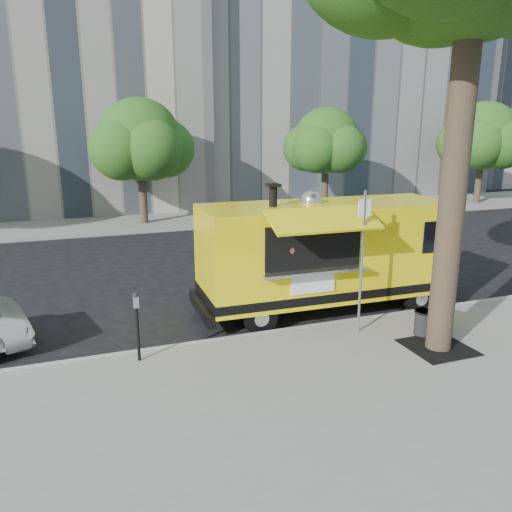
{
  "coord_description": "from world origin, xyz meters",
  "views": [
    {
      "loc": [
        -3.86,
        -10.09,
        4.35
      ],
      "look_at": [
        -0.2,
        0.0,
        1.58
      ],
      "focal_mm": 35.0,
      "sensor_mm": 36.0,
      "label": 1
    }
  ],
  "objects_px": {
    "trash_bin_left": "(424,322)",
    "trash_bin_right": "(441,315)",
    "far_tree_c": "(326,141)",
    "far_tree_b": "(140,140)",
    "food_truck": "(326,252)",
    "far_tree_d": "(484,136)",
    "parking_meter": "(137,318)",
    "sign_post": "(362,254)"
  },
  "relations": [
    {
      "from": "far_tree_d",
      "to": "far_tree_b",
      "type": "bearing_deg",
      "value": 179.7
    },
    {
      "from": "sign_post",
      "to": "parking_meter",
      "type": "distance_m",
      "value": 4.64
    },
    {
      "from": "far_tree_c",
      "to": "sign_post",
      "type": "bearing_deg",
      "value": -114.81
    },
    {
      "from": "trash_bin_left",
      "to": "trash_bin_right",
      "type": "distance_m",
      "value": 0.57
    },
    {
      "from": "parking_meter",
      "to": "trash_bin_right",
      "type": "distance_m",
      "value": 6.36
    },
    {
      "from": "parking_meter",
      "to": "trash_bin_left",
      "type": "height_order",
      "value": "parking_meter"
    },
    {
      "from": "far_tree_c",
      "to": "trash_bin_right",
      "type": "bearing_deg",
      "value": -108.05
    },
    {
      "from": "far_tree_d",
      "to": "trash_bin_left",
      "type": "bearing_deg",
      "value": -135.92
    },
    {
      "from": "trash_bin_right",
      "to": "trash_bin_left",
      "type": "bearing_deg",
      "value": -165.2
    },
    {
      "from": "far_tree_d",
      "to": "parking_meter",
      "type": "xyz_separation_m",
      "value": [
        -21.0,
        -13.95,
        -2.91
      ]
    },
    {
      "from": "far_tree_c",
      "to": "far_tree_d",
      "type": "bearing_deg",
      "value": 1.15
    },
    {
      "from": "food_truck",
      "to": "trash_bin_right",
      "type": "height_order",
      "value": "food_truck"
    },
    {
      "from": "far_tree_b",
      "to": "trash_bin_left",
      "type": "bearing_deg",
      "value": -75.85
    },
    {
      "from": "sign_post",
      "to": "far_tree_d",
      "type": "bearing_deg",
      "value": 40.7
    },
    {
      "from": "far_tree_b",
      "to": "parking_meter",
      "type": "relative_size",
      "value": 4.12
    },
    {
      "from": "food_truck",
      "to": "parking_meter",
      "type": "bearing_deg",
      "value": -160.54
    },
    {
      "from": "far_tree_b",
      "to": "far_tree_c",
      "type": "relative_size",
      "value": 1.06
    },
    {
      "from": "far_tree_b",
      "to": "trash_bin_left",
      "type": "distance_m",
      "value": 15.7
    },
    {
      "from": "far_tree_c",
      "to": "sign_post",
      "type": "distance_m",
      "value": 15.48
    },
    {
      "from": "trash_bin_left",
      "to": "trash_bin_right",
      "type": "relative_size",
      "value": 0.95
    },
    {
      "from": "far_tree_c",
      "to": "food_truck",
      "type": "relative_size",
      "value": 0.82
    },
    {
      "from": "parking_meter",
      "to": "far_tree_c",
      "type": "bearing_deg",
      "value": 51.34
    },
    {
      "from": "trash_bin_left",
      "to": "far_tree_c",
      "type": "bearing_deg",
      "value": 70.18
    },
    {
      "from": "far_tree_b",
      "to": "food_truck",
      "type": "relative_size",
      "value": 0.86
    },
    {
      "from": "far_tree_c",
      "to": "parking_meter",
      "type": "bearing_deg",
      "value": -128.66
    },
    {
      "from": "far_tree_c",
      "to": "trash_bin_left",
      "type": "bearing_deg",
      "value": -109.82
    },
    {
      "from": "far_tree_c",
      "to": "parking_meter",
      "type": "xyz_separation_m",
      "value": [
        -11.0,
        -13.75,
        -2.74
      ]
    },
    {
      "from": "far_tree_b",
      "to": "far_tree_d",
      "type": "bearing_deg",
      "value": -0.3
    },
    {
      "from": "far_tree_d",
      "to": "food_truck",
      "type": "distance_m",
      "value": 20.68
    },
    {
      "from": "far_tree_d",
      "to": "trash_bin_right",
      "type": "height_order",
      "value": "far_tree_d"
    },
    {
      "from": "parking_meter",
      "to": "trash_bin_left",
      "type": "bearing_deg",
      "value": -8.09
    },
    {
      "from": "far_tree_b",
      "to": "sign_post",
      "type": "distance_m",
      "value": 14.61
    },
    {
      "from": "far_tree_b",
      "to": "far_tree_d",
      "type": "xyz_separation_m",
      "value": [
        19.0,
        -0.1,
        0.06
      ]
    },
    {
      "from": "far_tree_b",
      "to": "parking_meter",
      "type": "xyz_separation_m",
      "value": [
        -2.0,
        -14.05,
        -2.85
      ]
    },
    {
      "from": "parking_meter",
      "to": "trash_bin_left",
      "type": "relative_size",
      "value": 2.52
    },
    {
      "from": "far_tree_c",
      "to": "trash_bin_left",
      "type": "height_order",
      "value": "far_tree_c"
    },
    {
      "from": "sign_post",
      "to": "far_tree_b",
      "type": "bearing_deg",
      "value": 100.15
    },
    {
      "from": "trash_bin_left",
      "to": "trash_bin_right",
      "type": "height_order",
      "value": "trash_bin_right"
    },
    {
      "from": "sign_post",
      "to": "trash_bin_left",
      "type": "height_order",
      "value": "sign_post"
    },
    {
      "from": "trash_bin_right",
      "to": "sign_post",
      "type": "bearing_deg",
      "value": 164.88
    },
    {
      "from": "trash_bin_left",
      "to": "parking_meter",
      "type": "bearing_deg",
      "value": 171.91
    },
    {
      "from": "far_tree_c",
      "to": "trash_bin_right",
      "type": "height_order",
      "value": "far_tree_c"
    }
  ]
}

